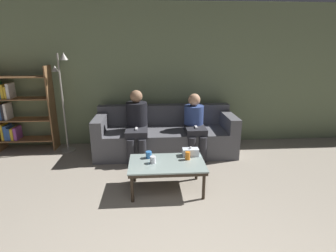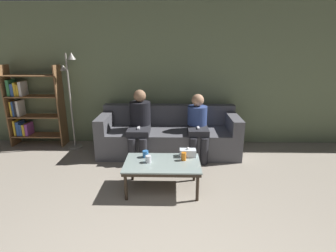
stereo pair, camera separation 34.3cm
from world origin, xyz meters
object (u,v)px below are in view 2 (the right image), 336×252
object	(u,v)px
cup_near_left	(146,154)
cup_near_right	(184,156)
standing_lamp	(71,91)
coffee_table	(162,165)
cup_far_center	(148,159)
tissue_box	(188,153)
bookshelf	(28,107)
seated_person_left_end	(140,122)
seated_person_mid_left	(198,124)
couch	(169,135)

from	to	relation	value
cup_near_left	cup_near_right	bearing A→B (deg)	-10.03
cup_near_left	standing_lamp	xyz separation A→B (m)	(-1.47, 1.35, 0.63)
coffee_table	cup_far_center	world-z (taller)	cup_far_center
tissue_box	standing_lamp	world-z (taller)	standing_lamp
bookshelf	cup_near_left	bearing A→B (deg)	-32.27
cup_near_right	seated_person_left_end	bearing A→B (deg)	123.51
cup_near_right	tissue_box	distance (m)	0.15
seated_person_mid_left	tissue_box	bearing A→B (deg)	-102.71
seated_person_left_end	coffee_table	bearing A→B (deg)	-69.42
cup_near_left	cup_far_center	xyz separation A→B (m)	(0.05, -0.17, 0.00)
bookshelf	seated_person_left_end	distance (m)	2.22
coffee_table	cup_near_right	size ratio (longest dim) A/B	9.10
seated_person_left_end	seated_person_mid_left	size ratio (longest dim) A/B	1.07
seated_person_mid_left	cup_far_center	bearing A→B (deg)	-122.56
coffee_table	bookshelf	world-z (taller)	bookshelf
couch	seated_person_mid_left	distance (m)	0.60
cup_far_center	seated_person_mid_left	bearing A→B (deg)	57.44
cup_near_left	cup_near_right	xyz separation A→B (m)	(0.51, -0.09, 0.01)
seated_person_left_end	cup_near_left	bearing A→B (deg)	-78.69
cup_near_right	cup_far_center	xyz separation A→B (m)	(-0.46, -0.08, -0.01)
cup_near_left	seated_person_mid_left	size ratio (longest dim) A/B	0.08
tissue_box	cup_far_center	bearing A→B (deg)	-158.08
coffee_table	cup_near_left	xyz separation A→B (m)	(-0.23, 0.16, 0.09)
tissue_box	bookshelf	xyz separation A→B (m)	(-2.93, 1.45, 0.30)
tissue_box	seated_person_left_end	distance (m)	1.22
cup_near_right	bookshelf	xyz separation A→B (m)	(-2.87, 1.58, 0.29)
bookshelf	seated_person_mid_left	bearing A→B (deg)	-9.26
cup_near_right	cup_near_left	bearing A→B (deg)	169.97
tissue_box	cup_near_left	bearing A→B (deg)	-175.79
cup_far_center	bookshelf	size ratio (longest dim) A/B	0.06
bookshelf	seated_person_left_end	bearing A→B (deg)	-13.24
tissue_box	seated_person_mid_left	distance (m)	0.97
cup_near_left	cup_far_center	world-z (taller)	same
cup_near_right	standing_lamp	distance (m)	2.52
tissue_box	standing_lamp	bearing A→B (deg)	147.39
seated_person_mid_left	cup_near_right	bearing A→B (deg)	-104.22
couch	coffee_table	bearing A→B (deg)	-92.56
coffee_table	cup_near_left	distance (m)	0.30
bookshelf	couch	bearing A→B (deg)	-6.49
coffee_table	bookshelf	xyz separation A→B (m)	(-2.59, 1.65, 0.39)
cup_near_left	bookshelf	distance (m)	2.80
cup_near_right	seated_person_left_end	xyz separation A→B (m)	(-0.71, 1.07, 0.17)
couch	bookshelf	distance (m)	2.70
bookshelf	standing_lamp	distance (m)	0.96
coffee_table	seated_person_mid_left	size ratio (longest dim) A/B	0.91
cup_near_right	seated_person_mid_left	bearing A→B (deg)	75.78
cup_far_center	seated_person_left_end	bearing A→B (deg)	102.27
bookshelf	seated_person_mid_left	world-z (taller)	bookshelf
cup_near_left	cup_far_center	distance (m)	0.17
couch	standing_lamp	distance (m)	1.92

